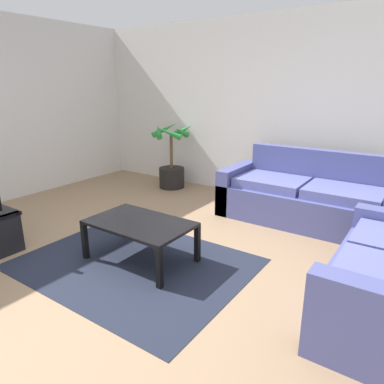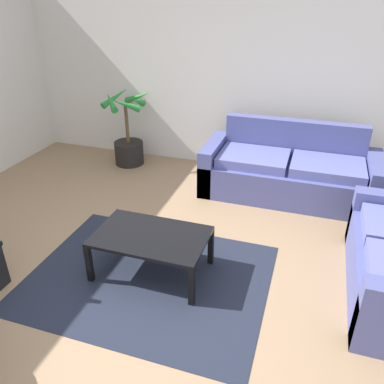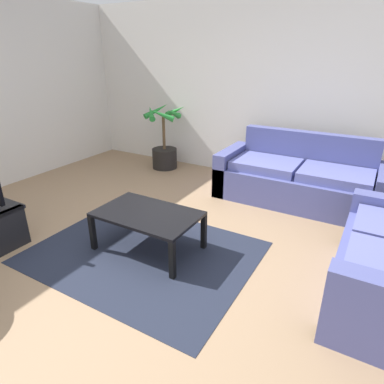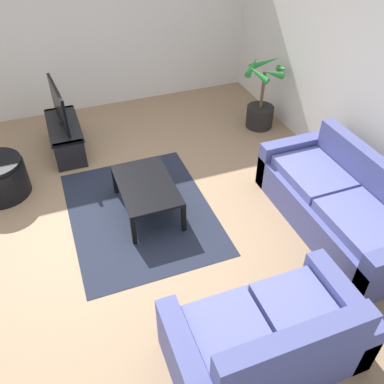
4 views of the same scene
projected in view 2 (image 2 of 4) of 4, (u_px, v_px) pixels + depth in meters
name	position (u px, v px, depth m)	size (l,w,h in m)	color
ground_plane	(137.00, 289.00, 3.54)	(6.60, 6.60, 0.00)	#937556
wall_back	(224.00, 73.00, 5.43)	(6.00, 0.06, 2.70)	silver
couch_main	(289.00, 173.00, 5.02)	(2.17, 0.90, 0.90)	#4C518C
coffee_table	(151.00, 239.00, 3.59)	(1.03, 0.65, 0.42)	black
area_rug	(149.00, 277.00, 3.68)	(2.20, 1.70, 0.01)	#1E2333
potted_palm	(128.00, 140.00, 5.87)	(0.72, 0.71, 1.12)	black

